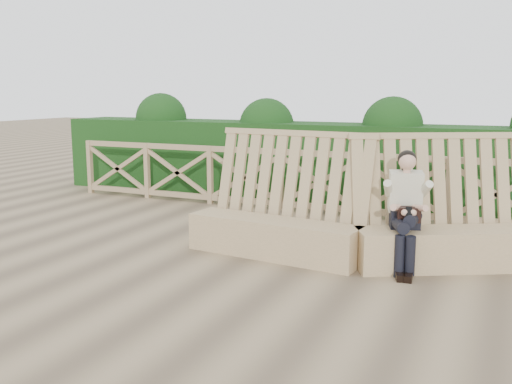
% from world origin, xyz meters
% --- Properties ---
extents(ground, '(60.00, 60.00, 0.00)m').
position_xyz_m(ground, '(0.00, 0.00, 0.00)').
color(ground, brown).
rests_on(ground, ground).
extents(bench, '(4.46, 1.77, 1.62)m').
position_xyz_m(bench, '(1.35, 1.06, 0.41)').
color(bench, '#947F55').
rests_on(bench, ground).
extents(woman, '(0.50, 0.87, 1.42)m').
position_xyz_m(woman, '(1.92, 0.93, 0.77)').
color(woman, black).
rests_on(woman, ground).
extents(guardrail, '(10.10, 0.09, 1.10)m').
position_xyz_m(guardrail, '(0.00, 3.50, 0.55)').
color(guardrail, '#957456').
rests_on(guardrail, ground).
extents(hedge, '(12.00, 1.20, 1.50)m').
position_xyz_m(hedge, '(0.00, 4.70, 0.75)').
color(hedge, black).
rests_on(hedge, ground).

